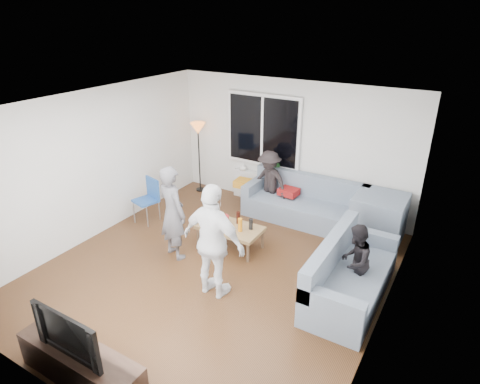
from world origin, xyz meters
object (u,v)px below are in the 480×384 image
Objects in this scene: sofa_right_section at (353,271)px; tv_console at (81,365)px; spectator_right at (355,261)px; floor_lamp at (199,158)px; side_chair at (146,201)px; player_right at (214,242)px; television at (74,330)px; sofa_back_section at (303,201)px; spectator_back at (269,182)px; player_left at (173,213)px; coffee_table at (230,236)px.

sofa_right_section is 1.25× the size of tv_console.
floor_lamp is at bearing -114.80° from spectator_right.
side_chair is 4.07m from spectator_right.
television is (-0.39, -2.03, -0.14)m from player_right.
sofa_back_section is 0.79m from spectator_back.
sofa_right_section is 4.53m from floor_lamp.
spectator_right is at bearing 55.39° from tv_console.
player_right is 1.79× the size of television.
side_chair is 1.44m from player_left.
side_chair is 0.78× the size of spectator_right.
television is (-0.60, -4.77, 0.29)m from sofa_back_section.
spectator_back reaches higher than coffee_table.
sofa_right_section is 1.81× the size of spectator_right.
player_right is at bearing -67.76° from coffee_table.
floor_lamp is at bearing 111.82° from television.
player_left is at bearing -79.55° from spectator_right.
player_left is 0.99× the size of tv_console.
player_left is 2.63m from television.
sofa_back_section reaches higher than coffee_table.
coffee_table is 1.12m from player_left.
player_left is 0.93× the size of player_right.
spectator_back is 4.82m from tv_console.
coffee_table is 1.15× the size of television.
coffee_table is at bearing 91.71° from television.
player_right is at bearing -94.28° from sofa_back_section.
spectator_right reaches higher than sofa_right_section.
floor_lamp is at bearing -174.42° from spectator_back.
television is (-2.09, -3.04, 0.16)m from spectator_right.
sofa_back_section is at bearing 7.58° from spectator_back.
tv_console is (0.17, -4.80, -0.42)m from spectator_back.
television is (1.98, -3.18, 0.28)m from side_chair.
television is at bearing -68.18° from floor_lamp.
side_chair is 0.55× the size of floor_lamp.
side_chair reaches higher than sofa_right_section.
floor_lamp is 5.32m from television.
side_chair is 2.44m from spectator_back.
tv_console is (1.98, -3.18, -0.21)m from side_chair.
tv_console is (-2.09, -3.04, -0.33)m from spectator_right.
coffee_table is 1.89m from side_chair.
coffee_table is at bearing -94.55° from spectator_right.
player_right is at bearing 173.75° from player_left.
player_left is 1.24m from player_right.
floor_lamp is 1.64× the size of television.
sofa_back_section is 1.47× the size of floor_lamp.
player_right is 1.07× the size of tv_console.
television is (-0.00, 0.00, 0.49)m from tv_console.
player_left reaches higher than tv_console.
spectator_right is (4.07, -1.90, -0.23)m from floor_lamp.
player_right is (-0.21, -2.74, 0.43)m from sofa_back_section.
television is at bearing 82.20° from player_right.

